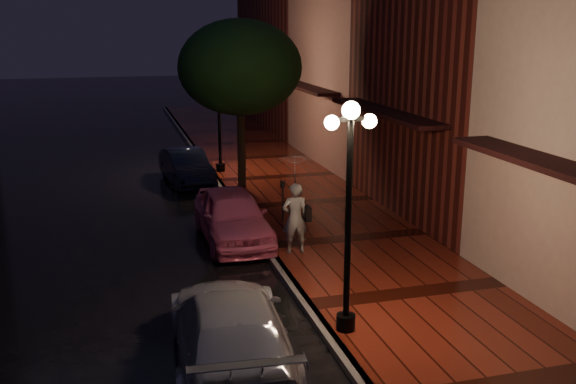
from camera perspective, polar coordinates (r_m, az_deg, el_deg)
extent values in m
plane|color=black|center=(16.82, -1.99, -5.28)|extent=(120.00, 120.00, 0.00)
cube|color=#45140C|center=(17.42, 5.24, -4.35)|extent=(4.50, 60.00, 0.15)
cube|color=#595451|center=(16.79, -1.99, -5.03)|extent=(0.25, 60.00, 0.15)
cube|color=#511914|center=(20.39, 16.49, 13.44)|extent=(5.00, 8.00, 11.00)
cube|color=#8C5951|center=(27.55, 7.44, 12.00)|extent=(5.00, 8.00, 9.00)
cube|color=#511914|center=(36.96, 1.31, 13.55)|extent=(5.00, 12.00, 10.00)
cylinder|color=black|center=(11.69, 5.36, -3.27)|extent=(0.12, 0.12, 4.00)
cylinder|color=black|center=(12.39, 5.16, -11.44)|extent=(0.36, 0.36, 0.30)
cube|color=black|center=(11.24, 5.61, 6.48)|extent=(0.70, 0.08, 0.08)
sphere|color=#FCD697|center=(11.22, 5.63, 7.24)|extent=(0.32, 0.32, 0.32)
sphere|color=#FCD697|center=(11.13, 3.91, 6.17)|extent=(0.26, 0.26, 0.26)
sphere|color=#FCD697|center=(11.38, 7.26, 6.27)|extent=(0.26, 0.26, 0.26)
cylinder|color=black|center=(24.96, -6.13, 6.35)|extent=(0.12, 0.12, 4.00)
cylinder|color=black|center=(25.30, -6.02, 2.20)|extent=(0.36, 0.36, 0.30)
cube|color=black|center=(24.76, -6.26, 10.93)|extent=(0.70, 0.08, 0.08)
sphere|color=#FCD697|center=(24.75, -6.27, 11.28)|extent=(0.32, 0.32, 0.32)
sphere|color=#FCD697|center=(24.70, -7.07, 10.78)|extent=(0.26, 0.26, 0.26)
sphere|color=#FCD697|center=(24.82, -5.44, 10.84)|extent=(0.26, 0.26, 0.26)
cylinder|color=black|center=(22.16, -4.17, 4.28)|extent=(0.28, 0.28, 3.20)
ellipsoid|color=black|center=(21.84, -4.30, 11.01)|extent=(4.16, 4.16, 3.20)
sphere|color=black|center=(22.62, -2.81, 9.63)|extent=(1.80, 1.80, 1.80)
sphere|color=black|center=(21.08, -5.51, 9.49)|extent=(1.80, 1.80, 1.80)
imported|color=#D4577E|center=(17.42, -4.97, -2.12)|extent=(1.76, 4.24, 1.44)
imported|color=black|center=(24.02, -9.01, 2.23)|extent=(1.79, 3.96, 1.26)
imported|color=#A4A3AA|center=(11.21, -5.16, -12.12)|extent=(2.30, 4.92, 1.39)
imported|color=white|center=(16.01, 0.63, -2.34)|extent=(0.69, 0.48, 1.80)
imported|color=silver|center=(15.71, 0.64, 1.64)|extent=(1.05, 1.07, 0.96)
cylinder|color=black|center=(15.89, 0.64, -0.89)|extent=(0.02, 0.02, 1.44)
cube|color=black|center=(16.01, 1.72, -1.90)|extent=(0.14, 0.34, 0.36)
cylinder|color=black|center=(18.64, -0.47, -1.12)|extent=(0.06, 0.06, 1.02)
cube|color=black|center=(18.49, -0.48, 0.69)|extent=(0.12, 0.10, 0.20)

